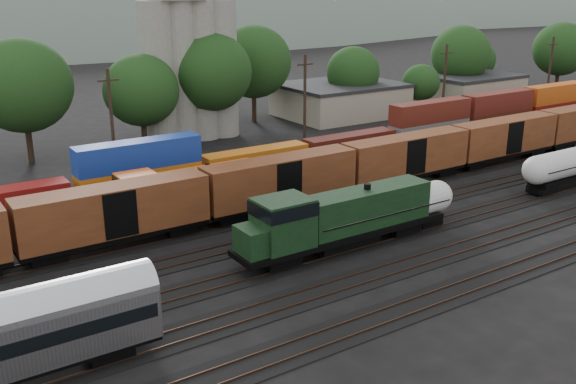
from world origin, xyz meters
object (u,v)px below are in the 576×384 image
grain_silo (188,54)px  orange_locomotive (180,188)px  green_locomotive (333,219)px  tank_car_a (379,212)px

grain_silo → orange_locomotive: bearing=-117.2°
orange_locomotive → grain_silo: bearing=62.8°
green_locomotive → grain_silo: grain_silo is taller
green_locomotive → grain_silo: (7.36, 41.00, 8.43)m
green_locomotive → tank_car_a: (4.67, -0.00, -0.37)m
green_locomotive → grain_silo: size_ratio=0.65×
orange_locomotive → green_locomotive: bearing=-68.2°
tank_car_a → orange_locomotive: bearing=125.4°
tank_car_a → grain_silo: (2.69, 41.00, 8.80)m
tank_car_a → grain_silo: size_ratio=0.54×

